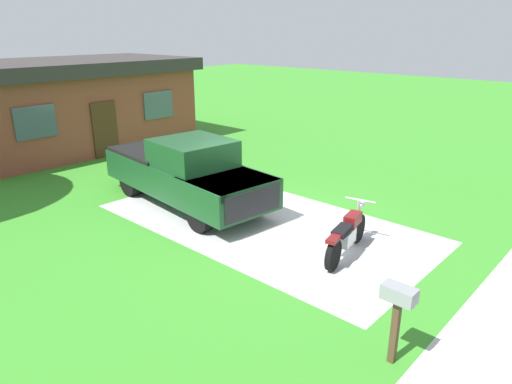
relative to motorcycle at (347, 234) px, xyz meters
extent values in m
plane|color=#398F29|center=(0.09, 2.48, -0.47)|extent=(80.00, 80.00, 0.00)
cube|color=#B8B8B8|center=(0.09, 2.48, -0.47)|extent=(4.42, 8.35, 0.01)
cylinder|color=black|center=(0.74, 0.16, -0.14)|extent=(0.67, 0.25, 0.66)
cylinder|color=black|center=(-0.77, -0.16, -0.14)|extent=(0.67, 0.25, 0.66)
cube|color=silver|center=(-0.04, -0.01, -0.05)|extent=(0.60, 0.37, 0.32)
cube|color=maroon|center=(0.30, 0.06, 0.25)|extent=(0.56, 0.36, 0.24)
cube|color=black|center=(-0.33, -0.07, 0.23)|extent=(0.64, 0.40, 0.12)
cube|color=maroon|center=(-0.77, -0.16, 0.23)|extent=(0.51, 0.29, 0.08)
cylinder|color=silver|center=(0.74, 0.16, 0.23)|extent=(0.34, 0.13, 0.77)
cylinder|color=silver|center=(0.74, 0.16, 0.55)|extent=(0.18, 0.69, 0.04)
sphere|color=silver|center=(0.86, 0.18, 0.41)|extent=(0.16, 0.16, 0.16)
cylinder|color=black|center=(0.31, 3.12, -0.05)|extent=(0.38, 0.87, 0.84)
cylinder|color=black|center=(-1.32, 3.28, -0.05)|extent=(0.38, 0.87, 0.84)
cylinder|color=black|center=(0.65, 6.60, -0.05)|extent=(0.38, 0.87, 0.84)
cylinder|color=black|center=(-0.98, 6.76, -0.05)|extent=(0.38, 0.87, 0.84)
cube|color=#194723|center=(-0.33, 4.99, 0.33)|extent=(2.54, 5.77, 0.80)
cube|color=#194723|center=(-0.51, 3.15, 0.63)|extent=(2.08, 2.08, 0.20)
cube|color=#194723|center=(-0.37, 4.59, 1.08)|extent=(1.98, 2.07, 0.70)
cube|color=#3F4C56|center=(-0.45, 3.79, 0.98)|extent=(1.71, 0.33, 0.60)
cube|color=black|center=(-0.18, 6.53, 0.58)|extent=(2.13, 2.57, 0.50)
cube|color=black|center=(-0.60, 2.22, 0.33)|extent=(1.70, 0.27, 0.64)
cube|color=#4C3823|center=(-2.53, -2.35, 0.08)|extent=(0.10, 0.10, 1.10)
cube|color=gray|center=(-2.53, -2.35, 0.68)|extent=(0.26, 0.48, 0.22)
cube|color=brown|center=(0.89, 13.72, 1.03)|extent=(9.00, 5.00, 3.00)
cube|color=#383333|center=(0.89, 13.72, 2.78)|extent=(9.60, 5.60, 0.50)
cube|color=#4C2D19|center=(0.89, 11.19, 0.58)|extent=(1.00, 0.08, 2.10)
cube|color=#4C5966|center=(-1.63, 11.19, 1.23)|extent=(1.40, 0.06, 1.10)
cube|color=#4C5966|center=(3.41, 11.19, 1.23)|extent=(1.40, 0.06, 1.10)
camera|label=1|loc=(-8.05, -4.65, 4.18)|focal=32.45mm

